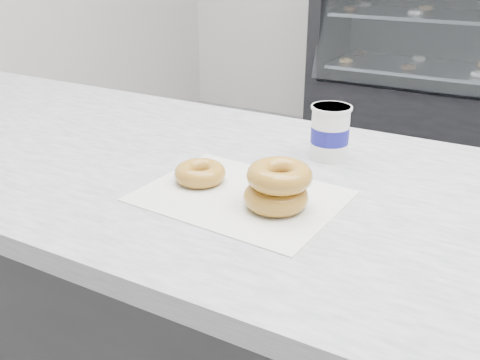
# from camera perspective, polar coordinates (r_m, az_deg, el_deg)

# --- Properties ---
(wax_paper) EXTENTS (0.36, 0.28, 0.00)m
(wax_paper) POSITION_cam_1_polar(r_m,az_deg,el_deg) (0.94, 0.08, -1.70)
(wax_paper) COLOR silver
(wax_paper) RESTS_ON counter
(donut_single) EXTENTS (0.10, 0.10, 0.03)m
(donut_single) POSITION_cam_1_polar(r_m,az_deg,el_deg) (0.99, -4.28, 0.75)
(donut_single) COLOR #B69132
(donut_single) RESTS_ON wax_paper
(donut_stack) EXTENTS (0.12, 0.11, 0.08)m
(donut_stack) POSITION_cam_1_polar(r_m,az_deg,el_deg) (0.89, 4.04, -0.65)
(donut_stack) COLOR #B69132
(donut_stack) RESTS_ON wax_paper
(coffee_cup) EXTENTS (0.10, 0.10, 0.11)m
(coffee_cup) POSITION_cam_1_polar(r_m,az_deg,el_deg) (1.11, 9.58, 5.10)
(coffee_cup) COLOR white
(coffee_cup) RESTS_ON counter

